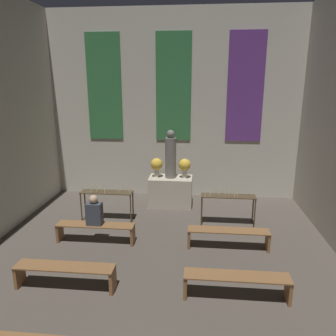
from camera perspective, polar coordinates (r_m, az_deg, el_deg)
The scene contains 12 objects.
wall_back at distance 10.57m, azimuth 0.98°, elevation 10.85°, with size 8.10×0.16×5.88m.
altar at distance 10.06m, azimuth 0.44°, elevation -4.07°, with size 1.30×0.76×0.89m.
statue at distance 9.75m, azimuth 0.46°, elevation 2.12°, with size 0.33×0.33×1.44m.
flower_vase_left at distance 9.87m, azimuth -2.00°, elevation 0.51°, with size 0.36×0.36×0.58m.
flower_vase_right at distance 9.80m, azimuth 2.92°, elevation 0.39°, with size 0.36×0.36×0.58m.
candle_rack_left at distance 9.11m, azimuth -10.61°, elevation -4.75°, with size 1.43×0.37×1.00m.
candle_rack_right at distance 8.80m, azimuth 10.37°, elevation -5.45°, with size 1.43×0.37×1.00m.
pew_third_left at distance 6.57m, azimuth -17.50°, elevation -16.90°, with size 1.84×0.36×0.45m.
pew_third_right at distance 6.15m, azimuth 11.84°, elevation -18.82°, with size 1.84×0.36×0.45m.
pew_back_left at distance 8.05m, azimuth -12.51°, elevation -10.36°, with size 1.84×0.36×0.45m.
pew_back_right at distance 7.72m, azimuth 10.44°, elevation -11.39°, with size 1.84×0.36×0.45m.
person_seated at distance 7.87m, azimuth -12.73°, elevation -7.43°, with size 0.36×0.24×0.73m.
Camera 1 is at (0.84, -0.07, 3.71)m, focal length 35.00 mm.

